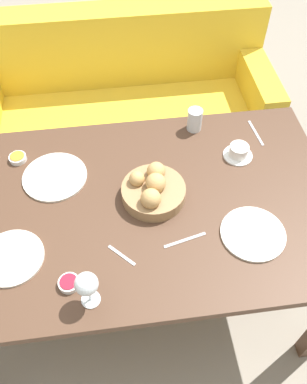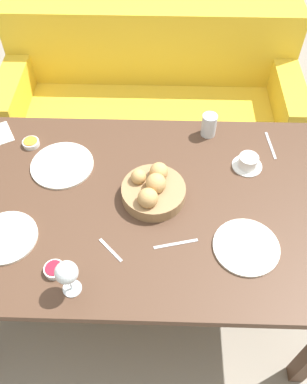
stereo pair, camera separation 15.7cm
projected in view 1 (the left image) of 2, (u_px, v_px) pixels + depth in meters
ground_plane at (140, 288)px, 2.17m from camera, size 10.00×10.00×0.00m
dining_table at (135, 217)px, 1.64m from camera, size 1.60×0.95×0.76m
couch at (125, 114)px, 2.54m from camera, size 1.71×0.70×0.91m
bread_basket at (153, 190)px, 1.56m from camera, size 0.25×0.25×0.12m
plate_near_left at (12, 258)px, 1.42m from camera, size 0.23×0.23×0.01m
plate_near_right at (253, 234)px, 1.48m from camera, size 0.24×0.24×0.01m
plate_far_center at (55, 177)px, 1.65m from camera, size 0.26×0.26×0.01m
water_tumbler at (195, 120)px, 1.80m from camera, size 0.07×0.07×0.10m
wine_glass at (87, 285)px, 1.24m from camera, size 0.08×0.08×0.16m
coffee_cup at (238, 152)px, 1.71m from camera, size 0.12×0.12×0.06m
jam_bowl_berry at (69, 283)px, 1.35m from camera, size 0.07×0.07×0.03m
jam_bowl_honey at (18, 158)px, 1.71m from camera, size 0.07×0.07×0.03m
fork_silver at (185, 240)px, 1.47m from camera, size 0.16×0.05×0.00m
knife_silver at (256, 133)px, 1.82m from camera, size 0.03×0.16×0.00m
spoon_coffee at (122, 255)px, 1.43m from camera, size 0.09×0.10×0.00m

